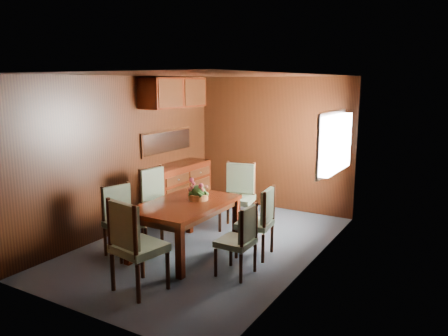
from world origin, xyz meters
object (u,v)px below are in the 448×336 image
Objects in this scene: chair_head at (133,241)px; flower_centerpiece at (198,190)px; sideboard at (178,189)px; chair_right_near at (241,237)px; dining_table at (185,210)px; chair_left_near at (122,216)px.

flower_centerpiece is at bearing 104.06° from chair_head.
sideboard is 1.59× the size of chair_right_near.
chair_head reaches higher than dining_table.
chair_left_near reaches higher than chair_right_near.
chair_head is at bearing 63.24° from chair_left_near.
sideboard is 1.81m from dining_table.
sideboard is 1.92m from chair_left_near.
chair_left_near reaches higher than dining_table.
dining_table is 1.73× the size of chair_right_near.
chair_left_near is at bearing 149.33° from chair_head.
dining_table is at bearing 137.72° from chair_left_near.
sideboard reaches higher than dining_table.
chair_head is (1.33, -2.63, 0.15)m from sideboard.
chair_right_near is at bearing 111.06° from chair_left_near.
flower_centerpiece is at bearing -44.11° from sideboard.
sideboard is at bearing 126.59° from chair_head.
chair_left_near is 1.09m from flower_centerpiece.
flower_centerpiece reaches higher than dining_table.
dining_table is at bearing -111.60° from flower_centerpiece.
chair_head reaches higher than sideboard.
sideboard is 1.75m from flower_centerpiece.
dining_table is 1.25m from chair_head.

